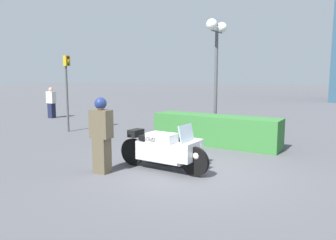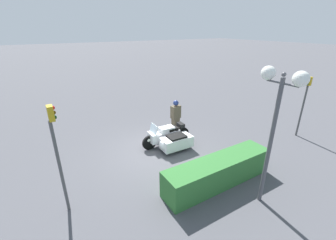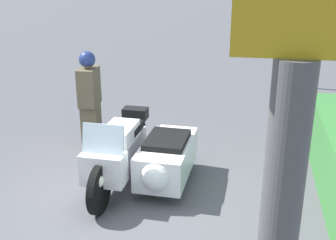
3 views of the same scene
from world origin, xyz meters
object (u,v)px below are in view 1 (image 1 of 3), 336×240
at_px(traffic_light_far, 67,81).
at_px(pedestrian_bystander, 51,103).
at_px(twin_lamp_post, 217,44).
at_px(officer_rider, 101,133).
at_px(hedge_bush_curbside, 215,130).
at_px(police_motorcycle, 171,148).

distance_m(traffic_light_far, pedestrian_bystander, 4.96).
distance_m(twin_lamp_post, traffic_light_far, 6.04).
relative_size(officer_rider, hedge_bush_curbside, 0.42).
bearing_deg(pedestrian_bystander, traffic_light_far, 56.96).
xyz_separation_m(hedge_bush_curbside, pedestrian_bystander, (-10.20, 1.74, 0.33)).
distance_m(hedge_bush_curbside, pedestrian_bystander, 10.36).
height_order(twin_lamp_post, pedestrian_bystander, twin_lamp_post).
distance_m(police_motorcycle, officer_rider, 1.76).
bearing_deg(hedge_bush_curbside, traffic_light_far, -172.97).
bearing_deg(pedestrian_bystander, officer_rider, 54.96).
bearing_deg(twin_lamp_post, officer_rider, -94.24).
relative_size(officer_rider, twin_lamp_post, 0.42).
bearing_deg(pedestrian_bystander, twin_lamp_post, 85.74).
bearing_deg(officer_rider, hedge_bush_curbside, -18.25).
relative_size(police_motorcycle, traffic_light_far, 0.81).
height_order(twin_lamp_post, traffic_light_far, twin_lamp_post).
height_order(officer_rider, twin_lamp_post, twin_lamp_post).
height_order(police_motorcycle, hedge_bush_curbside, police_motorcycle).
bearing_deg(police_motorcycle, traffic_light_far, 161.09).
bearing_deg(traffic_light_far, twin_lamp_post, 10.47).
height_order(officer_rider, traffic_light_far, traffic_light_far).
xyz_separation_m(police_motorcycle, hedge_bush_curbside, (-0.12, 3.01, 0.01)).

